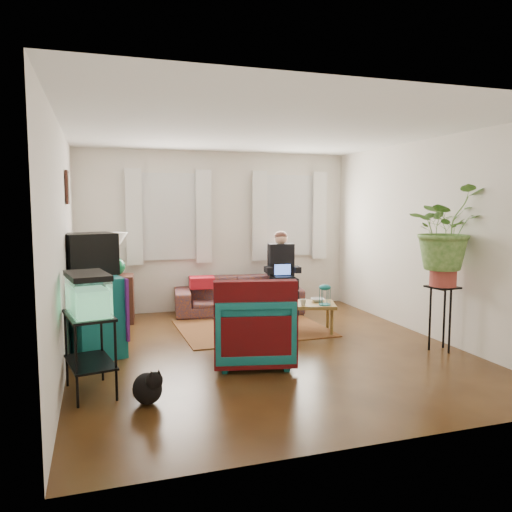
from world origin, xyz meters
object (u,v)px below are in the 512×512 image
object	(u,v)px
aquarium_stand	(90,354)
armchair	(253,324)
coffee_table	(299,317)
plant_stand	(441,318)
side_table	(117,299)
dresser	(92,313)
sofa	(238,289)

from	to	relation	value
aquarium_stand	armchair	distance (m)	1.76
armchair	coffee_table	world-z (taller)	armchair
armchair	plant_stand	size ratio (longest dim) A/B	1.10
aquarium_stand	plant_stand	bearing A→B (deg)	-8.85
aquarium_stand	coffee_table	world-z (taller)	aquarium_stand
side_table	dresser	size ratio (longest dim) A/B	0.69
dresser	coffee_table	size ratio (longest dim) A/B	1.05
side_table	armchair	world-z (taller)	armchair
dresser	side_table	bearing A→B (deg)	60.49
sofa	coffee_table	size ratio (longest dim) A/B	2.06
dresser	coffee_table	world-z (taller)	dresser
dresser	armchair	world-z (taller)	dresser
aquarium_stand	dresser	bearing A→B (deg)	78.53
armchair	coffee_table	xyz separation A→B (m)	(1.00, 1.07, -0.23)
sofa	dresser	size ratio (longest dim) A/B	1.97
sofa	plant_stand	size ratio (longest dim) A/B	2.57
armchair	aquarium_stand	bearing A→B (deg)	25.81
dresser	armchair	bearing A→B (deg)	-46.41
side_table	aquarium_stand	xyz separation A→B (m)	(-0.35, -2.83, 0.02)
sofa	dresser	distance (m)	2.66
dresser	aquarium_stand	bearing A→B (deg)	-106.53
armchair	coffee_table	size ratio (longest dim) A/B	0.89
aquarium_stand	sofa	bearing A→B (deg)	41.09
aquarium_stand	plant_stand	world-z (taller)	plant_stand
side_table	armchair	xyz separation A→B (m)	(1.36, -2.42, 0.08)
sofa	aquarium_stand	world-z (taller)	sofa
armchair	plant_stand	world-z (taller)	armchair
dresser	armchair	distance (m)	1.96
dresser	plant_stand	size ratio (longest dim) A/B	1.31
dresser	coffee_table	xyz separation A→B (m)	(2.69, 0.08, -0.26)
sofa	plant_stand	bearing A→B (deg)	-49.93
aquarium_stand	plant_stand	xyz separation A→B (m)	(3.99, 0.15, 0.02)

